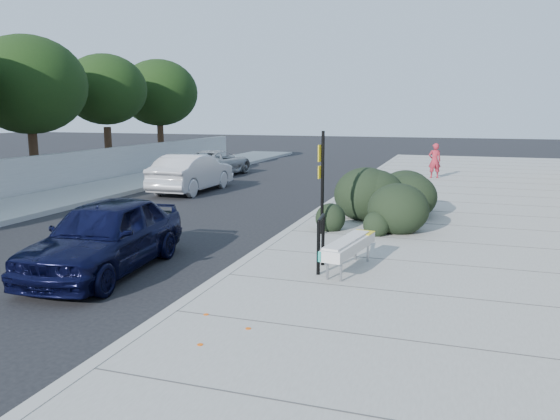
{
  "coord_description": "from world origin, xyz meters",
  "views": [
    {
      "loc": [
        4.11,
        -9.04,
        3.17
      ],
      "look_at": [
        0.35,
        2.28,
        1.0
      ],
      "focal_mm": 35.0,
      "sensor_mm": 36.0,
      "label": 1
    }
  ],
  "objects_px": {
    "bike_rack": "(321,238)",
    "sedan_navy": "(105,236)",
    "bench": "(349,246)",
    "suv_silver": "(216,163)",
    "wagon_silver": "(192,173)",
    "pedestrian": "(435,161)",
    "sign_post": "(322,176)"
  },
  "relations": [
    {
      "from": "bike_rack",
      "to": "sedan_navy",
      "type": "xyz_separation_m",
      "value": [
        -4.15,
        -0.99,
        -0.05
      ]
    },
    {
      "from": "suv_silver",
      "to": "bench",
      "type": "bearing_deg",
      "value": 126.7
    },
    {
      "from": "bench",
      "to": "pedestrian",
      "type": "distance_m",
      "value": 15.78
    },
    {
      "from": "bench",
      "to": "suv_silver",
      "type": "height_order",
      "value": "suv_silver"
    },
    {
      "from": "bike_rack",
      "to": "suv_silver",
      "type": "distance_m",
      "value": 17.42
    },
    {
      "from": "bike_rack",
      "to": "pedestrian",
      "type": "relative_size",
      "value": 0.66
    },
    {
      "from": "bench",
      "to": "sign_post",
      "type": "bearing_deg",
      "value": 122.88
    },
    {
      "from": "sedan_navy",
      "to": "suv_silver",
      "type": "bearing_deg",
      "value": 101.97
    },
    {
      "from": "sedan_navy",
      "to": "suv_silver",
      "type": "height_order",
      "value": "sedan_navy"
    },
    {
      "from": "sedan_navy",
      "to": "pedestrian",
      "type": "height_order",
      "value": "pedestrian"
    },
    {
      "from": "bike_rack",
      "to": "sign_post",
      "type": "height_order",
      "value": "sign_post"
    },
    {
      "from": "sedan_navy",
      "to": "suv_silver",
      "type": "distance_m",
      "value": 16.6
    },
    {
      "from": "sign_post",
      "to": "bike_rack",
      "type": "bearing_deg",
      "value": -63.64
    },
    {
      "from": "bench",
      "to": "bike_rack",
      "type": "xyz_separation_m",
      "value": [
        -0.52,
        -0.15,
        0.16
      ]
    },
    {
      "from": "bench",
      "to": "sign_post",
      "type": "height_order",
      "value": "sign_post"
    },
    {
      "from": "wagon_silver",
      "to": "suv_silver",
      "type": "bearing_deg",
      "value": -74.62
    },
    {
      "from": "bike_rack",
      "to": "wagon_silver",
      "type": "xyz_separation_m",
      "value": [
        -7.65,
        9.47,
        -0.03
      ]
    },
    {
      "from": "suv_silver",
      "to": "sign_post",
      "type": "bearing_deg",
      "value": 128.76
    },
    {
      "from": "wagon_silver",
      "to": "pedestrian",
      "type": "height_order",
      "value": "pedestrian"
    },
    {
      "from": "suv_silver",
      "to": "pedestrian",
      "type": "xyz_separation_m",
      "value": [
        10.43,
        1.05,
        0.31
      ]
    },
    {
      "from": "bench",
      "to": "suv_silver",
      "type": "relative_size",
      "value": 0.44
    },
    {
      "from": "bike_rack",
      "to": "pedestrian",
      "type": "distance_m",
      "value": 15.97
    },
    {
      "from": "bench",
      "to": "sign_post",
      "type": "xyz_separation_m",
      "value": [
        -1.27,
        2.89,
        0.98
      ]
    },
    {
      "from": "bike_rack",
      "to": "wagon_silver",
      "type": "relative_size",
      "value": 0.23
    },
    {
      "from": "bike_rack",
      "to": "sedan_navy",
      "type": "bearing_deg",
      "value": -173.09
    },
    {
      "from": "pedestrian",
      "to": "sedan_navy",
      "type": "bearing_deg",
      "value": 53.46
    },
    {
      "from": "sedan_navy",
      "to": "pedestrian",
      "type": "distance_m",
      "value": 17.77
    },
    {
      "from": "bike_rack",
      "to": "wagon_silver",
      "type": "height_order",
      "value": "wagon_silver"
    },
    {
      "from": "sedan_navy",
      "to": "wagon_silver",
      "type": "bearing_deg",
      "value": 103.13
    },
    {
      "from": "suv_silver",
      "to": "pedestrian",
      "type": "relative_size",
      "value": 2.89
    },
    {
      "from": "sign_post",
      "to": "suv_silver",
      "type": "xyz_separation_m",
      "value": [
        -8.35,
        11.82,
        -0.96
      ]
    },
    {
      "from": "bike_rack",
      "to": "bench",
      "type": "bearing_deg",
      "value": 9.53
    }
  ]
}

